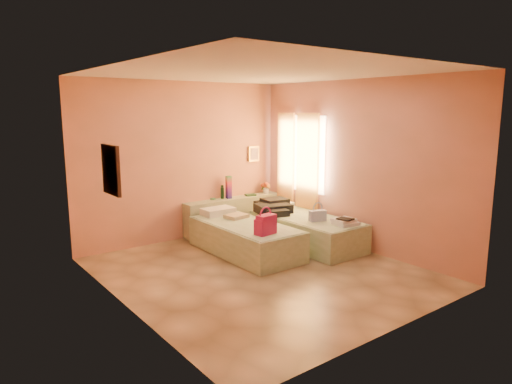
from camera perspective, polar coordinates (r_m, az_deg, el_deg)
ground at (r=6.69m, az=0.65°, el=-9.93°), size 4.50×4.50×0.00m
room_walls at (r=6.87m, az=-0.90°, el=5.91°), size 4.02×4.51×2.81m
headboard_ledge at (r=8.77m, az=-2.81°, el=-2.82°), size 2.05×0.30×0.65m
bed_left at (r=7.42m, az=-1.36°, el=-5.84°), size 0.91×2.01×0.50m
bed_right at (r=7.91m, az=6.38°, el=-4.88°), size 0.91×2.01×0.50m
water_bottle at (r=8.63m, az=-4.22°, el=-0.02°), size 0.08×0.08×0.24m
rainbow_box at (r=8.62m, az=-3.43°, el=0.60°), size 0.11×0.11×0.43m
small_dish at (r=8.56m, az=-5.42°, el=-0.87°), size 0.11×0.11×0.03m
green_book at (r=8.91m, az=-0.69°, el=-0.36°), size 0.24×0.20×0.03m
flower_vase at (r=9.14m, az=1.24°, el=0.67°), size 0.25×0.25×0.27m
magenta_handbag at (r=6.71m, az=1.19°, el=-4.07°), size 0.34×0.22×0.29m
khaki_garment at (r=7.74m, az=-2.47°, el=-3.03°), size 0.40×0.34×0.06m
clothes_pile at (r=8.16m, az=2.46°, el=-1.85°), size 0.73×0.73×0.20m
blue_handbag at (r=7.58m, az=7.70°, el=-2.95°), size 0.30×0.21×0.18m
towel_stack at (r=7.41m, az=11.14°, el=-3.66°), size 0.38×0.33×0.10m
sandal_pair at (r=7.32m, az=11.13°, el=-3.34°), size 0.21×0.25×0.02m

